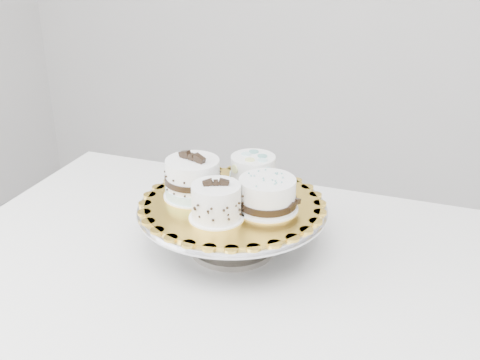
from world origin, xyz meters
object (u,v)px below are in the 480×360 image
at_px(cake_stand, 232,219).
at_px(cake_board, 232,204).
at_px(table, 234,294).
at_px(cake_ribbon, 268,195).
at_px(cake_swirl, 216,203).
at_px(cake_dots, 253,171).
at_px(cake_banded, 193,180).

distance_m(cake_stand, cake_board, 0.03).
distance_m(table, cake_board, 0.19).
bearing_deg(cake_ribbon, cake_swirl, -126.65).
distance_m(cake_stand, cake_ribbon, 0.10).
distance_m(cake_dots, cake_ribbon, 0.10).
bearing_deg(cake_ribbon, table, -136.18).
xyz_separation_m(cake_dots, cake_ribbon, (0.07, -0.08, -0.01)).
relative_size(cake_stand, cake_swirl, 3.01).
bearing_deg(cake_banded, cake_board, 17.92).
height_order(cake_banded, cake_dots, cake_banded).
relative_size(cake_swirl, cake_dots, 1.05).
relative_size(table, cake_dots, 10.58).
bearing_deg(table, cake_ribbon, 31.33).
distance_m(table, cake_ribbon, 0.23).
distance_m(cake_board, cake_swirl, 0.08).
bearing_deg(cake_board, cake_ribbon, 3.96).
bearing_deg(cake_swirl, cake_board, 61.91).
height_order(cake_board, cake_swirl, cake_swirl).
height_order(cake_board, cake_dots, cake_dots).
bearing_deg(cake_swirl, cake_stand, 61.91).
bearing_deg(cake_swirl, cake_banded, 114.43).
relative_size(cake_stand, cake_ribbon, 2.96).
distance_m(table, cake_stand, 0.16).
relative_size(cake_dots, cake_ribbon, 0.93).
bearing_deg(cake_dots, cake_swirl, -112.96).
distance_m(table, cake_dots, 0.25).
xyz_separation_m(cake_board, cake_swirl, (0.00, -0.07, 0.03)).
xyz_separation_m(cake_swirl, cake_ribbon, (0.07, 0.07, -0.00)).
relative_size(cake_banded, cake_dots, 1.09).
bearing_deg(cake_stand, table, -60.25).
relative_size(table, cake_banded, 9.74).
relative_size(cake_banded, cake_ribbon, 1.01).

